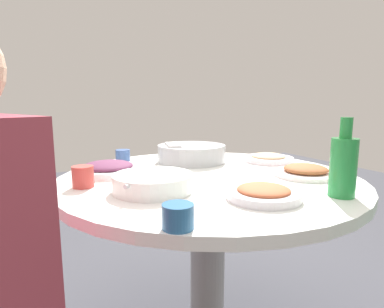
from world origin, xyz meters
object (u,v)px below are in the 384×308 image
(dish_noodles, at_px, (268,158))
(tea_cup_side, at_px, (178,216))
(dish_tofu_braise, at_px, (264,193))
(tea_cup_far, at_px, (83,177))
(dish_stirfry, at_px, (306,171))
(soup_bowl, at_px, (153,183))
(green_bottle, at_px, (343,165))
(round_dining_table, at_px, (208,210))
(tea_cup_near, at_px, (123,155))
(dish_eggplant, at_px, (108,168))
(rice_bowl, at_px, (191,153))

(dish_noodles, bearing_deg, tea_cup_side, -51.70)
(dish_tofu_braise, bearing_deg, tea_cup_far, -128.23)
(dish_stirfry, distance_m, tea_cup_side, 0.68)
(soup_bowl, height_order, dish_stirfry, soup_bowl)
(dish_noodles, height_order, green_bottle, green_bottle)
(dish_tofu_braise, distance_m, dish_noodles, 0.60)
(tea_cup_far, bearing_deg, dish_stirfry, 75.78)
(tea_cup_side, bearing_deg, dish_stirfry, 111.81)
(green_bottle, bearing_deg, round_dining_table, -151.50)
(green_bottle, xyz_separation_m, tea_cup_side, (0.01, -0.53, -0.07))
(round_dining_table, bearing_deg, tea_cup_near, -152.71)
(tea_cup_near, bearing_deg, dish_tofu_braise, 16.51)
(green_bottle, height_order, tea_cup_side, green_bottle)
(dish_eggplant, distance_m, dish_noodles, 0.73)
(round_dining_table, relative_size, dish_stirfry, 4.79)
(tea_cup_near, bearing_deg, dish_noodles, 63.49)
(dish_stirfry, xyz_separation_m, green_bottle, (0.24, -0.10, 0.08))
(rice_bowl, relative_size, tea_cup_side, 4.43)
(round_dining_table, distance_m, dish_eggplant, 0.42)
(soup_bowl, relative_size, tea_cup_near, 3.72)
(tea_cup_near, bearing_deg, tea_cup_side, -5.48)
(dish_stirfry, height_order, green_bottle, green_bottle)
(dish_tofu_braise, distance_m, tea_cup_far, 0.58)
(rice_bowl, xyz_separation_m, soup_bowl, (0.40, -0.32, -0.02))
(dish_stirfry, xyz_separation_m, dish_eggplant, (-0.36, -0.67, 0.00))
(tea_cup_near, height_order, tea_cup_far, tea_cup_far)
(dish_tofu_braise, xyz_separation_m, tea_cup_side, (0.09, -0.31, 0.01))
(dish_stirfry, relative_size, tea_cup_near, 3.49)
(round_dining_table, relative_size, dish_eggplant, 4.66)
(soup_bowl, height_order, tea_cup_near, soup_bowl)
(rice_bowl, xyz_separation_m, green_bottle, (0.69, 0.16, 0.05))
(dish_tofu_braise, bearing_deg, dish_stirfry, 116.59)
(tea_cup_far, bearing_deg, dish_tofu_braise, 51.77)
(round_dining_table, xyz_separation_m, dish_noodles, (-0.13, 0.39, 0.16))
(dish_stirfry, distance_m, dish_tofu_braise, 0.36)
(dish_stirfry, distance_m, tea_cup_far, 0.80)
(dish_tofu_braise, relative_size, tea_cup_side, 3.01)
(green_bottle, height_order, tea_cup_near, green_bottle)
(soup_bowl, xyz_separation_m, tea_cup_near, (-0.55, 0.04, 0.00))
(dish_stirfry, relative_size, green_bottle, 1.00)
(soup_bowl, distance_m, tea_cup_near, 0.55)
(soup_bowl, bearing_deg, tea_cup_near, 176.19)
(dish_stirfry, relative_size, tea_cup_side, 3.29)
(dish_tofu_braise, relative_size, green_bottle, 0.92)
(rice_bowl, distance_m, green_bottle, 0.71)
(dish_stirfry, relative_size, dish_tofu_braise, 1.09)
(dish_tofu_braise, bearing_deg, dish_eggplant, -146.59)
(round_dining_table, distance_m, tea_cup_side, 0.55)
(dish_eggplant, bearing_deg, soup_bowl, 14.56)
(soup_bowl, relative_size, green_bottle, 1.07)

